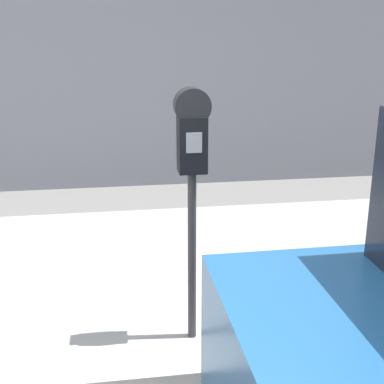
# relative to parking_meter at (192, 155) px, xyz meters

# --- Properties ---
(sidewalk) EXTENTS (24.00, 2.80, 0.14)m
(sidewalk) POSITION_rel_parking_meter_xyz_m (-0.48, 1.02, -1.24)
(sidewalk) COLOR #9E9B96
(sidewalk) RESTS_ON ground_plane
(parking_meter) EXTENTS (0.20, 0.15, 1.55)m
(parking_meter) POSITION_rel_parking_meter_xyz_m (0.00, 0.00, 0.00)
(parking_meter) COLOR #2D2D30
(parking_meter) RESTS_ON sidewalk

